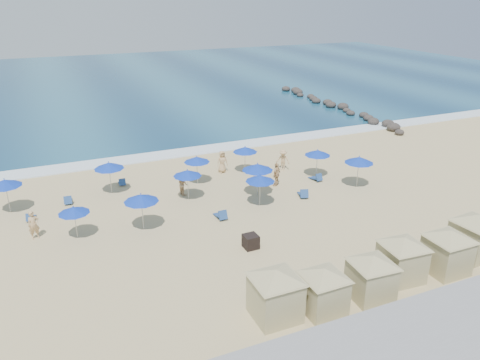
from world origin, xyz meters
The scene contains 34 objects.
ground centered at (0.00, 0.00, 0.00)m, with size 160.00×160.00×0.00m, color tan.
ocean centered at (0.00, 55.00, 0.03)m, with size 160.00×80.00×0.06m, color navy.
surf_line centered at (0.00, 15.50, 0.04)m, with size 160.00×2.50×0.08m, color white.
seawall centered at (0.00, -13.50, 0.65)m, with size 160.00×6.10×1.22m.
rock_jetty centered at (24.01, 24.90, 0.36)m, with size 2.56×26.66×0.96m.
trash_bin centered at (-1.16, -3.16, 0.42)m, with size 0.83×0.83×0.83m, color black.
cabana_0 centered at (-2.81, -9.40, 1.62)m, with size 4.51×4.51×2.83m.
cabana_1 centered at (-0.53, -9.90, 1.48)m, with size 4.11×4.11×2.58m.
cabana_2 centered at (2.24, -9.95, 1.50)m, with size 4.18×4.18×2.63m.
cabana_3 centered at (4.76, -9.27, 1.56)m, with size 4.33×4.33×2.73m.
cabana_4 centered at (7.49, -9.70, 1.58)m, with size 4.41×4.41×2.77m.
cabana_5 centered at (10.20, -9.06, 1.65)m, with size 4.56×4.56×2.87m.
umbrella_0 centered at (-14.45, 8.03, 2.18)m, with size 2.21×2.21×2.51m.
umbrella_1 centered at (-10.55, 2.32, 1.89)m, with size 1.91×1.91×2.18m.
umbrella_2 centered at (-7.41, 8.58, 2.21)m, with size 2.24×2.24×2.55m.
umbrella_3 centered at (-6.51, 1.77, 2.20)m, with size 2.22×2.22×2.53m.
umbrella_4 centered at (-2.40, 5.13, 2.05)m, with size 2.08×2.08×2.36m.
umbrella_5 centered at (1.96, 2.05, 2.06)m, with size 2.09×2.09×2.38m.
umbrella_6 centered at (-0.79, 7.77, 2.02)m, with size 2.04×2.04×2.33m.
umbrella_7 centered at (2.54, 3.67, 2.27)m, with size 2.30×2.30×2.61m.
umbrella_8 centered at (3.70, 8.49, 2.03)m, with size 2.06×2.06×2.34m.
umbrella_9 centered at (8.72, 5.24, 2.07)m, with size 2.10×2.10×2.39m.
umbrella_10 centered at (10.47, 2.11, 2.21)m, with size 2.24×2.24×2.55m.
beach_chair_0 centered at (-13.16, 6.06, 0.21)m, with size 0.67×1.18×0.61m.
beach_chair_1 centered at (-10.62, 7.89, 0.23)m, with size 0.63×1.27×0.68m.
beach_chair_2 centered at (-6.40, 9.83, 0.22)m, with size 0.56×1.16×0.62m.
beach_chair_3 centered at (-1.37, 1.17, 0.25)m, with size 0.60×1.33×0.73m.
beach_chair_4 centered at (5.56, 2.03, 0.26)m, with size 0.99×1.47×0.74m.
beach_chair_5 centered at (8.24, 4.44, 0.24)m, with size 0.70×1.31×0.69m.
beachgoer_0 centered at (-12.93, 3.27, 0.92)m, with size 0.67×0.44×1.84m, color tan.
beachgoer_1 centered at (-2.50, 6.12, 0.82)m, with size 0.80×0.62×1.65m, color tan.
beachgoer_2 centered at (4.76, 4.81, 0.95)m, with size 1.11×0.46×1.89m, color tan.
beachgoer_3 centered at (6.90, 7.71, 0.90)m, with size 1.16×0.67×1.80m, color tan.
beachgoer_4 centered at (1.93, 9.26, 0.94)m, with size 0.92×0.60×1.89m, color tan.
Camera 1 is at (-11.56, -25.30, 14.27)m, focal length 35.00 mm.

